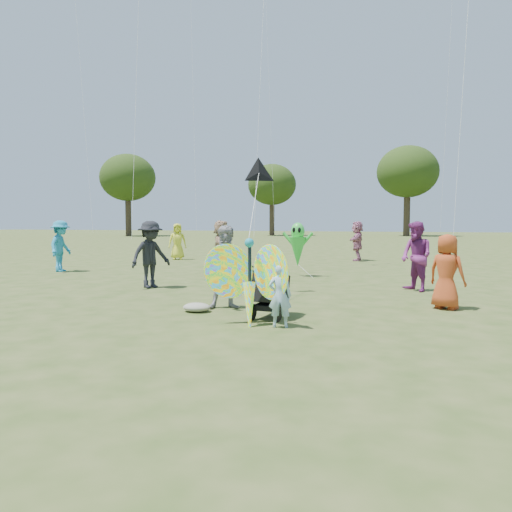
{
  "coord_description": "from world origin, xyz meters",
  "views": [
    {
      "loc": [
        2.72,
        -7.79,
        1.78
      ],
      "look_at": [
        -0.2,
        1.5,
        1.1
      ],
      "focal_mm": 35.0,
      "sensor_mm": 36.0,
      "label": 1
    }
  ],
  "objects_px": {
    "adult_man": "(228,267)",
    "crowd_j": "(357,241)",
    "alien_kite": "(298,246)",
    "crowd_d": "(221,247)",
    "child_girl": "(280,296)",
    "butterfly_kite": "(249,282)",
    "crowd_b": "(150,254)",
    "jogging_stroller": "(271,284)",
    "crowd_e": "(416,256)",
    "crowd_i": "(61,246)",
    "crowd_a": "(447,272)",
    "crowd_g": "(177,241)"
  },
  "relations": [
    {
      "from": "child_girl",
      "to": "crowd_e",
      "type": "xyz_separation_m",
      "value": [
        2.2,
        5.24,
        0.35
      ]
    },
    {
      "from": "crowd_e",
      "to": "crowd_j",
      "type": "bearing_deg",
      "value": 154.63
    },
    {
      "from": "adult_man",
      "to": "butterfly_kite",
      "type": "xyz_separation_m",
      "value": [
        0.92,
        -1.4,
        -0.1
      ]
    },
    {
      "from": "crowd_a",
      "to": "jogging_stroller",
      "type": "distance_m",
      "value": 3.68
    },
    {
      "from": "crowd_d",
      "to": "crowd_e",
      "type": "relative_size",
      "value": 1.02
    },
    {
      "from": "child_girl",
      "to": "adult_man",
      "type": "xyz_separation_m",
      "value": [
        -1.46,
        1.43,
        0.31
      ]
    },
    {
      "from": "adult_man",
      "to": "crowd_j",
      "type": "height_order",
      "value": "crowd_j"
    },
    {
      "from": "crowd_d",
      "to": "crowd_i",
      "type": "distance_m",
      "value": 5.77
    },
    {
      "from": "jogging_stroller",
      "to": "crowd_g",
      "type": "bearing_deg",
      "value": 131.36
    },
    {
      "from": "child_girl",
      "to": "alien_kite",
      "type": "xyz_separation_m",
      "value": [
        -1.43,
        7.69,
        0.43
      ]
    },
    {
      "from": "crowd_d",
      "to": "butterfly_kite",
      "type": "distance_m",
      "value": 8.42
    },
    {
      "from": "adult_man",
      "to": "crowd_a",
      "type": "bearing_deg",
      "value": -8.22
    },
    {
      "from": "crowd_g",
      "to": "crowd_e",
      "type": "bearing_deg",
      "value": -62.81
    },
    {
      "from": "crowd_i",
      "to": "crowd_j",
      "type": "bearing_deg",
      "value": -60.64
    },
    {
      "from": "child_girl",
      "to": "jogging_stroller",
      "type": "relative_size",
      "value": 0.98
    },
    {
      "from": "crowd_b",
      "to": "crowd_i",
      "type": "relative_size",
      "value": 0.99
    },
    {
      "from": "child_girl",
      "to": "crowd_d",
      "type": "bearing_deg",
      "value": -73.04
    },
    {
      "from": "child_girl",
      "to": "crowd_b",
      "type": "relative_size",
      "value": 0.6
    },
    {
      "from": "crowd_e",
      "to": "crowd_i",
      "type": "bearing_deg",
      "value": -136.81
    },
    {
      "from": "crowd_d",
      "to": "crowd_i",
      "type": "relative_size",
      "value": 1.01
    },
    {
      "from": "adult_man",
      "to": "jogging_stroller",
      "type": "bearing_deg",
      "value": -54.17
    },
    {
      "from": "adult_man",
      "to": "butterfly_kite",
      "type": "bearing_deg",
      "value": -81.89
    },
    {
      "from": "child_girl",
      "to": "crowd_b",
      "type": "xyz_separation_m",
      "value": [
        -4.57,
        3.81,
        0.36
      ]
    },
    {
      "from": "crowd_g",
      "to": "crowd_j",
      "type": "bearing_deg",
      "value": -13.77
    },
    {
      "from": "crowd_b",
      "to": "jogging_stroller",
      "type": "bearing_deg",
      "value": -97.41
    },
    {
      "from": "child_girl",
      "to": "crowd_d",
      "type": "distance_m",
      "value": 8.69
    },
    {
      "from": "crowd_b",
      "to": "jogging_stroller",
      "type": "distance_m",
      "value": 5.14
    },
    {
      "from": "crowd_i",
      "to": "crowd_j",
      "type": "distance_m",
      "value": 12.47
    },
    {
      "from": "jogging_stroller",
      "to": "crowd_a",
      "type": "bearing_deg",
      "value": 38.87
    },
    {
      "from": "child_girl",
      "to": "butterfly_kite",
      "type": "distance_m",
      "value": 0.58
    },
    {
      "from": "crowd_e",
      "to": "crowd_i",
      "type": "distance_m",
      "value": 12.04
    },
    {
      "from": "crowd_b",
      "to": "crowd_d",
      "type": "xyz_separation_m",
      "value": [
        0.51,
        3.87,
        0.01
      ]
    },
    {
      "from": "crowd_j",
      "to": "alien_kite",
      "type": "distance_m",
      "value": 7.19
    },
    {
      "from": "butterfly_kite",
      "to": "crowd_d",
      "type": "bearing_deg",
      "value": 114.68
    },
    {
      "from": "adult_man",
      "to": "crowd_b",
      "type": "distance_m",
      "value": 3.92
    },
    {
      "from": "crowd_i",
      "to": "butterfly_kite",
      "type": "distance_m",
      "value": 11.36
    },
    {
      "from": "crowd_e",
      "to": "crowd_g",
      "type": "distance_m",
      "value": 13.06
    },
    {
      "from": "crowd_a",
      "to": "jogging_stroller",
      "type": "height_order",
      "value": "crowd_a"
    },
    {
      "from": "adult_man",
      "to": "butterfly_kite",
      "type": "distance_m",
      "value": 1.68
    },
    {
      "from": "adult_man",
      "to": "crowd_i",
      "type": "height_order",
      "value": "crowd_i"
    },
    {
      "from": "child_girl",
      "to": "butterfly_kite",
      "type": "relative_size",
      "value": 0.62
    },
    {
      "from": "crowd_g",
      "to": "crowd_i",
      "type": "relative_size",
      "value": 0.93
    },
    {
      "from": "crowd_e",
      "to": "jogging_stroller",
      "type": "xyz_separation_m",
      "value": [
        -2.59,
        -4.41,
        -0.28
      ]
    },
    {
      "from": "child_girl",
      "to": "alien_kite",
      "type": "height_order",
      "value": "alien_kite"
    },
    {
      "from": "crowd_b",
      "to": "butterfly_kite",
      "type": "xyz_separation_m",
      "value": [
        4.03,
        -3.78,
        -0.15
      ]
    },
    {
      "from": "crowd_b",
      "to": "child_girl",
      "type": "bearing_deg",
      "value": -101.73
    },
    {
      "from": "crowd_b",
      "to": "crowd_i",
      "type": "height_order",
      "value": "crowd_i"
    },
    {
      "from": "adult_man",
      "to": "crowd_e",
      "type": "distance_m",
      "value": 5.29
    },
    {
      "from": "jogging_stroller",
      "to": "butterfly_kite",
      "type": "bearing_deg",
      "value": -92.73
    },
    {
      "from": "alien_kite",
      "to": "crowd_d",
      "type": "bearing_deg",
      "value": -179.63
    }
  ]
}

